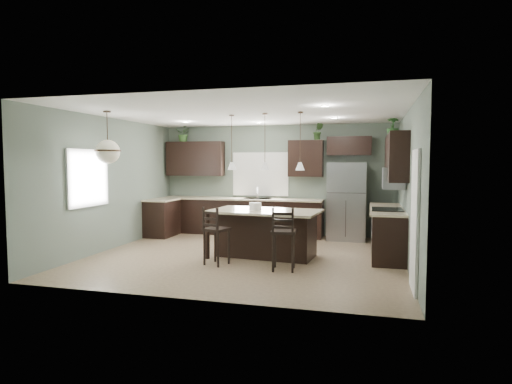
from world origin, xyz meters
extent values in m
plane|color=#9E8466|center=(0.00, 0.00, 0.00)|extent=(6.00, 6.00, 0.00)
cube|color=white|center=(2.98, -1.55, 1.02)|extent=(0.04, 0.82, 2.04)
cube|color=white|center=(-0.40, 2.73, 1.55)|extent=(1.35, 0.02, 1.00)
cube|color=white|center=(-2.98, -0.80, 1.55)|extent=(0.02, 1.10, 1.00)
cube|color=black|center=(-2.70, 1.70, 0.45)|extent=(0.60, 0.90, 0.90)
cube|color=beige|center=(-2.68, 1.70, 0.92)|extent=(0.66, 0.96, 0.04)
cube|color=black|center=(-0.85, 2.45, 0.45)|extent=(4.20, 0.60, 0.90)
cube|color=beige|center=(-0.85, 2.43, 0.92)|extent=(4.20, 0.66, 0.04)
cube|color=gray|center=(-0.40, 2.43, 0.94)|extent=(0.70, 0.45, 0.01)
cylinder|color=silver|center=(-0.40, 2.40, 1.08)|extent=(0.02, 0.02, 0.28)
cube|color=black|center=(-2.15, 2.58, 1.95)|extent=(1.55, 0.34, 0.90)
cube|color=black|center=(0.80, 2.58, 1.95)|extent=(0.85, 0.34, 0.90)
cube|color=black|center=(1.85, 2.58, 2.25)|extent=(1.05, 0.34, 0.45)
cube|color=black|center=(2.70, 0.87, 0.45)|extent=(0.60, 2.35, 0.90)
cube|color=beige|center=(2.68, 0.87, 0.92)|extent=(0.66, 2.35, 0.04)
cube|color=black|center=(2.68, 0.60, 0.94)|extent=(0.58, 0.75, 0.02)
cube|color=gray|center=(2.40, 0.60, 0.45)|extent=(0.01, 0.72, 0.60)
cube|color=black|center=(2.83, 0.87, 1.95)|extent=(0.34, 2.35, 0.90)
cube|color=gray|center=(2.78, 0.60, 1.55)|extent=(0.40, 0.75, 0.40)
cube|color=gray|center=(1.82, 2.40, 0.93)|extent=(0.90, 0.74, 1.85)
cube|color=black|center=(0.37, 0.04, 0.46)|extent=(2.22, 1.40, 0.92)
cylinder|color=white|center=(0.17, 0.06, 0.99)|extent=(0.24, 0.24, 0.14)
cube|color=black|center=(-0.32, -0.81, 0.53)|extent=(0.50, 0.50, 1.06)
cube|color=black|center=(0.93, -0.89, 0.55)|extent=(0.45, 0.45, 1.10)
imported|color=#2D5224|center=(-2.46, 2.55, 2.62)|extent=(0.42, 0.37, 0.44)
imported|color=#2B4920|center=(1.10, 2.55, 2.62)|extent=(0.27, 0.23, 0.44)
imported|color=#2A5826|center=(2.80, 1.72, 2.62)|extent=(0.29, 0.29, 0.45)
plane|color=#5D6B5E|center=(0.00, 2.75, 1.40)|extent=(6.00, 0.00, 6.00)
plane|color=#5D6B5E|center=(0.00, -2.75, 1.40)|extent=(6.00, 0.00, 6.00)
plane|color=#5D6B5E|center=(-3.00, 0.00, 1.40)|extent=(0.00, 5.50, 5.50)
plane|color=#5D6B5E|center=(3.00, 0.00, 1.40)|extent=(0.00, 5.50, 5.50)
plane|color=white|center=(0.00, 0.00, 2.80)|extent=(6.00, 6.00, 0.00)
camera|label=1|loc=(2.34, -8.01, 1.86)|focal=30.00mm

